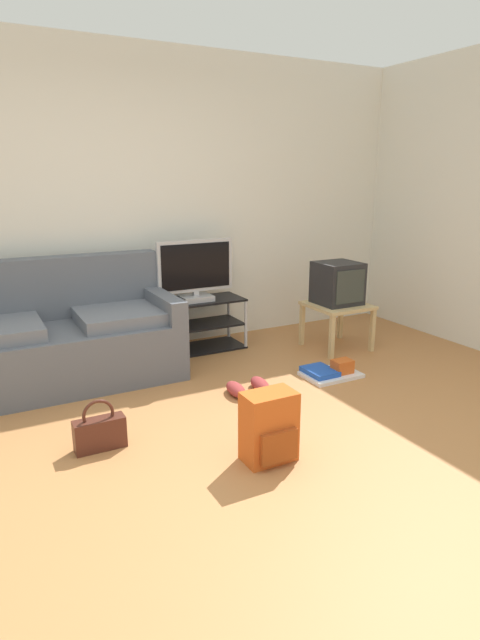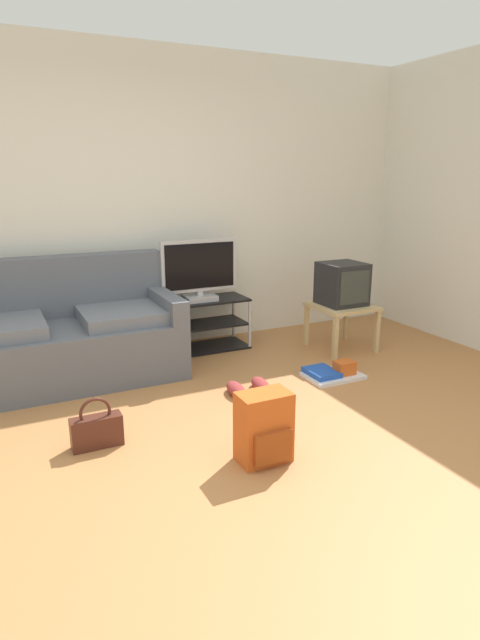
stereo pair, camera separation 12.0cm
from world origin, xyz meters
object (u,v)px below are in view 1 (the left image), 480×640
backpack (269,427)px  sneakers_pair (248,387)px  tv_stand (196,325)px  handbag (100,432)px  side_table (337,311)px  flat_tv (195,271)px  crt_tv (338,283)px  couch (60,338)px  floor_tray (331,372)px

backpack → sneakers_pair: backpack is taller
tv_stand → handbag: size_ratio=2.83×
side_table → backpack: side_table is taller
tv_stand → handbag: 1.93m
flat_tv → crt_tv: 1.32m
backpack → flat_tv: bearing=73.4°
couch → backpack: (0.84, -1.84, -0.14)m
couch → sneakers_pair: size_ratio=5.09×
flat_tv → crt_tv: bearing=-23.9°
side_table → sneakers_pair: bearing=-156.4°
tv_stand → sneakers_pair: size_ratio=2.54×
crt_tv → sneakers_pair: crt_tv is taller
floor_tray → tv_stand: bearing=121.4°
side_table → sneakers_pair: side_table is taller
flat_tv → crt_tv: (1.21, -0.53, -0.13)m
backpack → couch: bearing=109.4°
tv_stand → floor_tray: 1.37m
sneakers_pair → flat_tv: bearing=87.2°
flat_tv → side_table: (1.21, -0.55, -0.39)m
couch → handbag: size_ratio=5.66×
couch → flat_tv: flat_tv is taller
couch → handbag: (-0.00, -1.26, -0.24)m
tv_stand → floor_tray: tv_stand is taller
couch → floor_tray: size_ratio=3.97×
crt_tv → backpack: (-1.62, -1.48, -0.42)m
backpack → floor_tray: bearing=33.4°
sneakers_pair → floor_tray: floor_tray is taller
tv_stand → side_table: (1.21, -0.57, 0.13)m
side_table → handbag: 2.62m
couch → handbag: 1.28m
side_table → backpack: 2.19m
side_table → floor_tray: side_table is taller
floor_tray → sneakers_pair: bearing=177.8°
flat_tv → sneakers_pair: bearing=-92.8°
flat_tv → side_table: bearing=-24.5°
side_table → handbag: (-2.46, -0.88, -0.26)m
backpack → handbag: bearing=140.2°
handbag → floor_tray: (1.96, 0.30, -0.07)m
couch → tv_stand: (1.25, 0.19, -0.11)m
flat_tv → backpack: flat_tv is taller
handbag → sneakers_pair: bearing=15.6°
floor_tray → side_table: bearing=49.2°
backpack → handbag: (-0.84, 0.58, -0.09)m
tv_stand → flat_tv: flat_tv is taller
flat_tv → floor_tray: (0.70, -1.13, -0.72)m
couch → crt_tv: (2.46, -0.36, 0.28)m
tv_stand → crt_tv: (1.21, -0.56, 0.39)m
tv_stand → sneakers_pair: bearing=-92.7°
crt_tv → backpack: 2.24m
couch → backpack: size_ratio=4.35×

